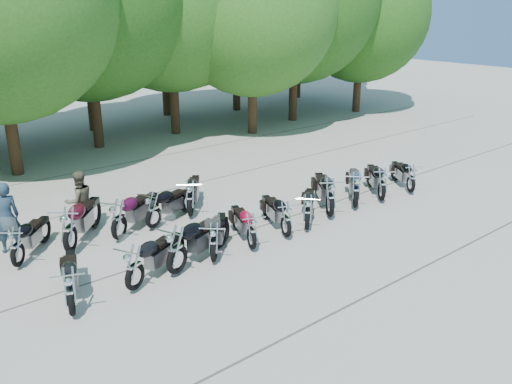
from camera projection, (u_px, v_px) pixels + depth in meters
ground at (292, 245)px, 14.45m from camera, size 90.00×90.00×0.00m
tree_6 at (252, 9)px, 24.92m from camera, size 8.00×8.00×9.82m
tree_8 at (362, 14)px, 30.32m from camera, size 7.53×7.53×9.25m
tree_12 at (82, 11)px, 25.57m from camera, size 7.88×7.88×9.67m
tree_13 at (161, 4)px, 29.15m from camera, size 8.31×8.31×10.20m
tree_14 at (236, 8)px, 30.63m from camera, size 8.02×8.02×9.84m
motorcycle_0 at (70, 290)px, 10.96m from camera, size 1.45×2.28×1.24m
motorcycle_1 at (134, 266)px, 11.92m from camera, size 2.31×1.56×1.26m
motorcycle_2 at (176, 248)px, 12.61m from camera, size 2.62×1.58×1.42m
motorcycle_3 at (214, 241)px, 13.26m from camera, size 1.90×1.97×1.19m
motorcycle_4 at (252, 230)px, 13.95m from camera, size 1.35×2.13×1.16m
motorcycle_5 at (286, 218)px, 14.66m from camera, size 1.38×2.21×1.20m
motorcycle_6 at (308, 211)px, 15.14m from camera, size 2.01×1.93×1.21m
motorcycle_7 at (330, 196)px, 16.00m from camera, size 2.09×2.47×1.41m
motorcycle_8 at (356, 189)px, 16.72m from camera, size 2.23×2.15×1.34m
motorcycle_9 at (382, 183)px, 17.34m from camera, size 1.97×2.20×1.29m
motorcycle_10 at (411, 178)px, 18.10m from camera, size 1.67×2.07×1.17m
motorcycle_11 at (16, 246)px, 13.01m from camera, size 1.89×2.00×1.19m
motorcycle_12 at (69, 229)px, 13.68m from camera, size 2.30×2.42×1.45m
motorcycle_13 at (118, 218)px, 14.47m from camera, size 2.41×1.85×1.34m
motorcycle_14 at (153, 209)px, 15.21m from camera, size 2.33×1.43×1.27m
motorcycle_15 at (190, 197)px, 16.05m from camera, size 2.02×2.25×1.31m
rider_0 at (6, 217)px, 13.82m from camera, size 0.70×0.47×1.88m
rider_1 at (80, 201)px, 15.14m from camera, size 0.86×0.68×1.74m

